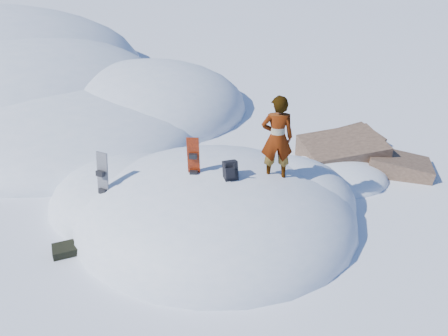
# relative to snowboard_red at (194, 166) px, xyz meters

# --- Properties ---
(ground) EXTENTS (120.00, 120.00, 0.00)m
(ground) POSITION_rel_snowboard_red_xyz_m (0.44, 0.28, -1.65)
(ground) COLOR white
(ground) RESTS_ON ground
(snow_mound) EXTENTS (8.00, 6.00, 3.00)m
(snow_mound) POSITION_rel_snowboard_red_xyz_m (0.26, 0.52, -1.65)
(snow_mound) COLOR white
(snow_mound) RESTS_ON ground
(snow_ridge) EXTENTS (21.50, 18.50, 6.40)m
(snow_ridge) POSITION_rel_snowboard_red_xyz_m (-10.00, 10.13, -1.65)
(snow_ridge) COLOR white
(snow_ridge) RESTS_ON ground
(rock_outcrop) EXTENTS (4.68, 4.41, 1.68)m
(rock_outcrop) POSITION_rel_snowboard_red_xyz_m (4.15, 3.29, -1.64)
(rock_outcrop) COLOR brown
(rock_outcrop) RESTS_ON ground
(snowboard_red) EXTENTS (0.28, 0.19, 1.48)m
(snowboard_red) POSITION_rel_snowboard_red_xyz_m (0.00, 0.00, 0.00)
(snowboard_red) COLOR red
(snowboard_red) RESTS_ON snow_mound
(snowboard_dark) EXTENTS (0.36, 0.33, 1.55)m
(snowboard_dark) POSITION_rel_snowboard_red_xyz_m (-2.13, -0.15, -0.47)
(snowboard_dark) COLOR black
(snowboard_dark) RESTS_ON snow_mound
(backpack) EXTENTS (0.40, 0.44, 0.51)m
(backpack) POSITION_rel_snowboard_red_xyz_m (0.84, -0.16, 0.00)
(backpack) COLOR black
(backpack) RESTS_ON snow_mound
(gear_pile) EXTENTS (0.86, 0.68, 0.22)m
(gear_pile) POSITION_rel_snowboard_red_xyz_m (-2.66, -1.21, -1.54)
(gear_pile) COLOR black
(gear_pile) RESTS_ON ground
(person) EXTENTS (0.76, 0.54, 1.98)m
(person) POSITION_rel_snowboard_red_xyz_m (1.85, 0.29, 0.63)
(person) COLOR slate
(person) RESTS_ON snow_mound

